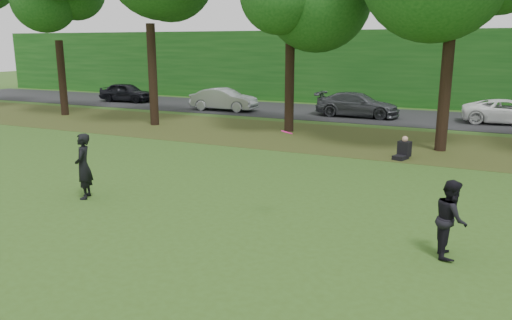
{
  "coord_description": "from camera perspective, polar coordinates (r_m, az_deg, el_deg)",
  "views": [
    {
      "loc": [
        5.49,
        -8.18,
        4.13
      ],
      "look_at": [
        0.43,
        2.75,
        1.3
      ],
      "focal_mm": 35.0,
      "sensor_mm": 36.0,
      "label": 1
    }
  ],
  "objects": [
    {
      "name": "ground",
      "position": [
        10.68,
        -8.43,
        -9.68
      ],
      "size": [
        120.0,
        120.0,
        0.0
      ],
      "primitive_type": "plane",
      "color": "#325119",
      "rests_on": "ground"
    },
    {
      "name": "leaf_litter",
      "position": [
        22.26,
        10.15,
        2.34
      ],
      "size": [
        60.0,
        7.0,
        0.01
      ],
      "primitive_type": "cube",
      "color": "#413A17",
      "rests_on": "ground"
    },
    {
      "name": "street",
      "position": [
        29.97,
        14.11,
        4.93
      ],
      "size": [
        70.0,
        7.0,
        0.02
      ],
      "primitive_type": "cube",
      "color": "black",
      "rests_on": "ground"
    },
    {
      "name": "far_hedge",
      "position": [
        35.64,
        16.22,
        10.09
      ],
      "size": [
        70.0,
        3.0,
        5.0
      ],
      "primitive_type": "cube",
      "color": "#164C15",
      "rests_on": "ground"
    },
    {
      "name": "player_left",
      "position": [
        14.22,
        -19.12,
        -0.68
      ],
      "size": [
        0.7,
        0.78,
        1.79
      ],
      "primitive_type": "imported",
      "rotation": [
        0.0,
        0.0,
        -1.04
      ],
      "color": "black",
      "rests_on": "ground"
    },
    {
      "name": "player_right",
      "position": [
        10.54,
        21.37,
        -6.26
      ],
      "size": [
        0.72,
        0.86,
        1.56
      ],
      "primitive_type": "imported",
      "rotation": [
        0.0,
        0.0,
        1.76
      ],
      "color": "black",
      "rests_on": "ground"
    },
    {
      "name": "parked_cars",
      "position": [
        29.43,
        10.71,
        6.26
      ],
      "size": [
        36.38,
        3.55,
        1.38
      ],
      "color": "black",
      "rests_on": "street"
    },
    {
      "name": "frisbee",
      "position": [
        11.19,
        3.54,
        3.19
      ],
      "size": [
        0.37,
        0.37,
        0.12
      ],
      "color": "#F61483",
      "rests_on": "ground"
    },
    {
      "name": "seated_person",
      "position": [
        18.97,
        16.48,
        1.06
      ],
      "size": [
        0.61,
        0.82,
        0.83
      ],
      "rotation": [
        0.0,
        0.0,
        -0.31
      ],
      "color": "black",
      "rests_on": "ground"
    }
  ]
}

